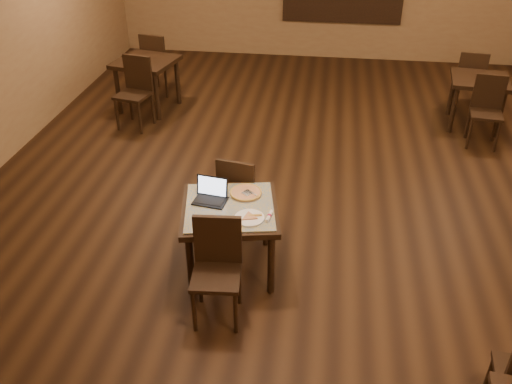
# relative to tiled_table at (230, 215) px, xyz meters

# --- Properties ---
(ground) EXTENTS (10.00, 10.00, 0.00)m
(ground) POSITION_rel_tiled_table_xyz_m (0.51, 1.91, -0.66)
(ground) COLOR black
(ground) RESTS_ON ground
(tiled_table) EXTENTS (1.07, 1.07, 0.76)m
(tiled_table) POSITION_rel_tiled_table_xyz_m (0.00, 0.00, 0.00)
(tiled_table) COLOR black
(tiled_table) RESTS_ON ground
(chair_main_near) EXTENTS (0.46, 0.46, 0.99)m
(chair_main_near) POSITION_rel_tiled_table_xyz_m (-0.01, -0.61, -0.10)
(chair_main_near) COLOR black
(chair_main_near) RESTS_ON ground
(chair_main_far) EXTENTS (0.49, 0.49, 0.96)m
(chair_main_far) POSITION_rel_tiled_table_xyz_m (-0.02, 0.62, -0.12)
(chair_main_far) COLOR black
(chair_main_far) RESTS_ON ground
(laptop) EXTENTS (0.34, 0.29, 0.22)m
(laptop) POSITION_rel_tiled_table_xyz_m (-0.20, 0.10, 0.16)
(laptop) COLOR black
(laptop) RESTS_ON tiled_table
(plate) EXTENTS (0.28, 0.28, 0.02)m
(plate) POSITION_rel_tiled_table_xyz_m (0.22, -0.18, 0.11)
(plate) COLOR white
(plate) RESTS_ON tiled_table
(pizza_slice) EXTENTS (0.21, 0.21, 0.02)m
(pizza_slice) POSITION_rel_tiled_table_xyz_m (0.22, -0.18, 0.12)
(pizza_slice) COLOR #D0C38B
(pizza_slice) RESTS_ON plate
(pizza_pan) EXTENTS (0.34, 0.34, 0.01)m
(pizza_pan) POSITION_rel_tiled_table_xyz_m (0.12, 0.24, 0.11)
(pizza_pan) COLOR silver
(pizza_pan) RESTS_ON tiled_table
(pizza_whole) EXTENTS (0.32, 0.32, 0.02)m
(pizza_whole) POSITION_rel_tiled_table_xyz_m (0.12, 0.24, 0.12)
(pizza_whole) COLOR #D0C38B
(pizza_whole) RESTS_ON pizza_pan
(spatula) EXTENTS (0.23, 0.20, 0.01)m
(spatula) POSITION_rel_tiled_table_xyz_m (0.14, 0.22, 0.13)
(spatula) COLOR silver
(spatula) RESTS_ON pizza_whole
(napkin_roll) EXTENTS (0.06, 0.17, 0.04)m
(napkin_roll) POSITION_rel_tiled_table_xyz_m (0.40, -0.14, 0.12)
(napkin_roll) COLOR white
(napkin_roll) RESTS_ON tiled_table
(other_table_a) EXTENTS (0.92, 0.92, 0.77)m
(other_table_a) POSITION_rel_tiled_table_xyz_m (3.11, 3.89, -0.02)
(other_table_a) COLOR black
(other_table_a) RESTS_ON ground
(other_table_a_chair_near) EXTENTS (0.48, 0.48, 1.00)m
(other_table_a_chair_near) POSITION_rel_tiled_table_xyz_m (3.12, 3.31, -0.10)
(other_table_a_chair_near) COLOR black
(other_table_a_chair_near) RESTS_ON ground
(other_table_a_chair_far) EXTENTS (0.48, 0.48, 1.00)m
(other_table_a_chair_far) POSITION_rel_tiled_table_xyz_m (3.10, 4.48, -0.10)
(other_table_a_chair_far) COLOR black
(other_table_a_chair_far) RESTS_ON ground
(other_table_b) EXTENTS (1.05, 1.05, 0.83)m
(other_table_b) POSITION_rel_tiled_table_xyz_m (-2.06, 3.84, 0.03)
(other_table_b) COLOR black
(other_table_b) RESTS_ON ground
(other_table_b_chair_near) EXTENTS (0.55, 0.55, 1.07)m
(other_table_b_chair_near) POSITION_rel_tiled_table_xyz_m (-2.04, 3.21, -0.06)
(other_table_b_chair_near) COLOR black
(other_table_b_chair_near) RESTS_ON ground
(other_table_b_chair_far) EXTENTS (0.55, 0.55, 1.07)m
(other_table_b_chair_far) POSITION_rel_tiled_table_xyz_m (-2.08, 4.47, -0.06)
(other_table_b_chair_far) COLOR black
(other_table_b_chair_far) RESTS_ON ground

